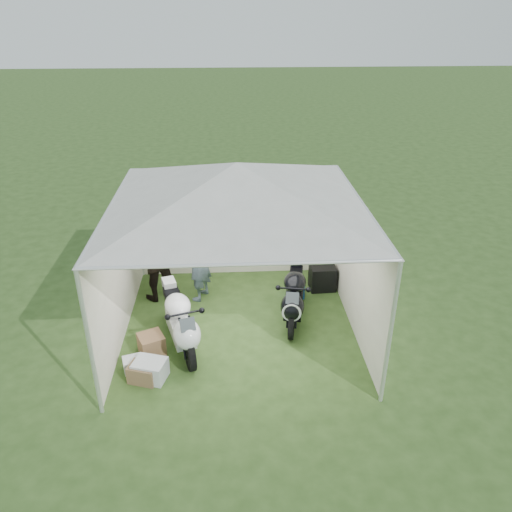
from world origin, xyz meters
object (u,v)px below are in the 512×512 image
object	(u,v)px
person_blue_jacket	(199,260)
crate_2	(133,364)
equipment_box	(322,278)
crate_3	(143,373)
canopy_tent	(237,188)
motorcycle_black	(294,296)
paddock_stand	(296,290)
motorcycle_white	(181,321)
crate_0	(150,370)
crate_1	(152,344)
person_dark_jacket	(155,257)

from	to	relation	value
person_blue_jacket	crate_2	distance (m)	2.44
equipment_box	crate_3	size ratio (longest dim) A/B	1.18
person_blue_jacket	crate_3	bearing A→B (deg)	4.88
canopy_tent	motorcycle_black	bearing A→B (deg)	6.09
canopy_tent	paddock_stand	bearing A→B (deg)	38.94
motorcycle_white	equipment_box	size ratio (longest dim) A/B	3.70
person_blue_jacket	crate_0	world-z (taller)	person_blue_jacket
motorcycle_black	crate_0	bearing A→B (deg)	-137.79
motorcycle_white	crate_0	size ratio (longest dim) A/B	3.89
paddock_stand	person_blue_jacket	size ratio (longest dim) A/B	0.21
person_blue_jacket	crate_2	bearing A→B (deg)	-1.73
crate_3	motorcycle_white	bearing A→B (deg)	56.36
equipment_box	crate_0	xyz separation A→B (m)	(-3.10, -2.54, -0.09)
paddock_stand	equipment_box	bearing A→B (deg)	25.09
crate_1	crate_3	distance (m)	0.67
canopy_tent	crate_2	xyz separation A→B (m)	(-1.70, -1.14, -2.47)
crate_1	crate_3	size ratio (longest dim) A/B	0.90
canopy_tent	person_blue_jacket	distance (m)	2.13
canopy_tent	crate_2	size ratio (longest dim) A/B	18.94
paddock_stand	person_blue_jacket	xyz separation A→B (m)	(-1.86, 0.06, 0.70)
canopy_tent	motorcycle_white	distance (m)	2.35
equipment_box	crate_2	xyz separation A→B (m)	(-3.40, -2.33, -0.14)
crate_3	crate_0	bearing A→B (deg)	24.35
crate_2	crate_3	xyz separation A→B (m)	(0.20, -0.26, 0.03)
canopy_tent	motorcycle_white	xyz separation A→B (m)	(-0.97, -0.61, -2.05)
person_blue_jacket	crate_3	size ratio (longest dim) A/B	3.93
paddock_stand	crate_0	xyz separation A→B (m)	(-2.53, -2.27, 0.03)
person_dark_jacket	crate_0	xyz separation A→B (m)	(0.17, -2.40, -0.73)
motorcycle_white	crate_3	size ratio (longest dim) A/B	4.38
person_blue_jacket	crate_2	xyz separation A→B (m)	(-0.97, -2.12, -0.72)
person_dark_jacket	crate_3	xyz separation A→B (m)	(0.07, -2.45, -0.74)
motorcycle_black	crate_1	xyz separation A→B (m)	(-2.44, -0.83, -0.33)
motorcycle_white	person_blue_jacket	bearing A→B (deg)	64.28
crate_1	canopy_tent	bearing A→B (deg)	26.57
crate_2	paddock_stand	bearing A→B (deg)	36.06
canopy_tent	paddock_stand	xyz separation A→B (m)	(1.13, 0.92, -2.44)
crate_3	paddock_stand	bearing A→B (deg)	41.37
crate_1	crate_2	xyz separation A→B (m)	(-0.24, -0.42, -0.06)
motorcycle_black	crate_3	distance (m)	2.92
equipment_box	crate_2	world-z (taller)	equipment_box
person_blue_jacket	crate_1	world-z (taller)	person_blue_jacket
person_blue_jacket	equipment_box	distance (m)	2.51
canopy_tent	crate_0	size ratio (longest dim) A/B	11.86
crate_0	equipment_box	bearing A→B (deg)	39.32
crate_0	crate_2	bearing A→B (deg)	144.65
crate_2	crate_0	bearing A→B (deg)	-35.35
canopy_tent	person_dark_jacket	world-z (taller)	canopy_tent
canopy_tent	crate_3	xyz separation A→B (m)	(-1.50, -1.40, -2.43)
paddock_stand	crate_0	size ratio (longest dim) A/B	0.74
person_dark_jacket	equipment_box	distance (m)	3.33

